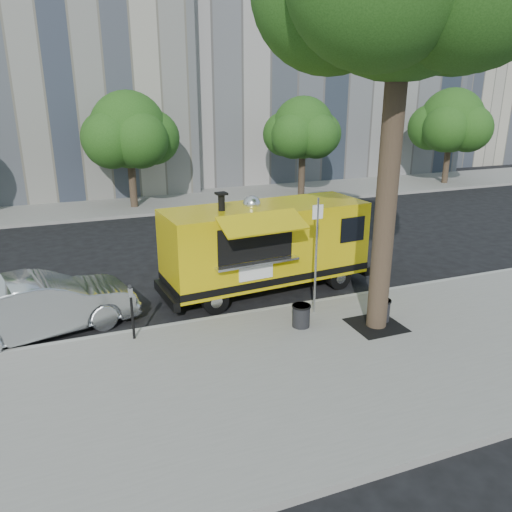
{
  "coord_description": "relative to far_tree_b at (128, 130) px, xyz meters",
  "views": [
    {
      "loc": [
        -4.1,
        -12.01,
        5.59
      ],
      "look_at": [
        0.54,
        0.0,
        1.32
      ],
      "focal_mm": 35.0,
      "sensor_mm": 36.0,
      "label": 1
    }
  ],
  "objects": [
    {
      "name": "sedan",
      "position": [
        -3.96,
        -12.7,
        -3.1
      ],
      "size": [
        4.67,
        2.54,
        1.46
      ],
      "primitive_type": "imported",
      "rotation": [
        0.0,
        0.0,
        1.81
      ],
      "color": "#ADB0B4",
      "rests_on": "ground"
    },
    {
      "name": "far_tree_d",
      "position": [
        19.0,
        -0.1,
        0.06
      ],
      "size": [
        3.78,
        3.78,
        5.64
      ],
      "color": "#33261C",
      "rests_on": "far_sidewalk"
    },
    {
      "name": "far_tree_b",
      "position": [
        0.0,
        0.0,
        0.0
      ],
      "size": [
        3.6,
        3.6,
        5.5
      ],
      "color": "#33261C",
      "rests_on": "far_sidewalk"
    },
    {
      "name": "far_tree_c",
      "position": [
        9.0,
        -0.3,
        -0.12
      ],
      "size": [
        3.24,
        3.24,
        5.21
      ],
      "color": "#33261C",
      "rests_on": "far_sidewalk"
    },
    {
      "name": "trash_bin_left",
      "position": [
        3.86,
        -15.3,
        -3.39
      ],
      "size": [
        0.46,
        0.46,
        0.55
      ],
      "color": "black",
      "rests_on": "sidewalk"
    },
    {
      "name": "sidewalk",
      "position": [
        1.0,
        -16.7,
        -3.76
      ],
      "size": [
        60.0,
        6.0,
        0.15
      ],
      "primitive_type": "cube",
      "color": "gray",
      "rests_on": "ground"
    },
    {
      "name": "ground",
      "position": [
        1.0,
        -12.7,
        -3.83
      ],
      "size": [
        120.0,
        120.0,
        0.0
      ],
      "primitive_type": "plane",
      "color": "black",
      "rests_on": "ground"
    },
    {
      "name": "parking_meter",
      "position": [
        -2.0,
        -14.05,
        -2.85
      ],
      "size": [
        0.11,
        0.11,
        1.33
      ],
      "color": "black",
      "rests_on": "sidewalk"
    },
    {
      "name": "trash_bin_right",
      "position": [
        1.87,
        -14.87,
        -3.39
      ],
      "size": [
        0.46,
        0.46,
        0.55
      ],
      "color": "black",
      "rests_on": "sidewalk"
    },
    {
      "name": "building_right",
      "position": [
        31.0,
        11.3,
        4.17
      ],
      "size": [
        16.0,
        12.0,
        16.0
      ],
      "primitive_type": "cube",
      "color": "#B3AA95",
      "rests_on": "ground"
    },
    {
      "name": "building_mid",
      "position": [
        13.0,
        10.3,
        6.17
      ],
      "size": [
        20.0,
        14.0,
        20.0
      ],
      "primitive_type": "cube",
      "color": "gray",
      "rests_on": "ground"
    },
    {
      "name": "curb",
      "position": [
        1.0,
        -13.63,
        -3.76
      ],
      "size": [
        60.0,
        0.14,
        0.16
      ],
      "primitive_type": "cube",
      "color": "#999993",
      "rests_on": "ground"
    },
    {
      "name": "tree_well",
      "position": [
        3.6,
        -15.5,
        -3.68
      ],
      "size": [
        1.2,
        1.2,
        0.02
      ],
      "primitive_type": "cube",
      "color": "black",
      "rests_on": "sidewalk"
    },
    {
      "name": "food_truck",
      "position": [
        2.05,
        -12.13,
        -2.42
      ],
      "size": [
        6.28,
        3.22,
        3.01
      ],
      "rotation": [
        0.0,
        0.0,
        0.09
      ],
      "color": "#D8BB0B",
      "rests_on": "ground"
    },
    {
      "name": "far_sidewalk",
      "position": [
        1.0,
        0.8,
        -3.76
      ],
      "size": [
        60.0,
        5.0,
        0.15
      ],
      "primitive_type": "cube",
      "color": "gray",
      "rests_on": "ground"
    },
    {
      "name": "sign_post",
      "position": [
        2.55,
        -14.25,
        -1.98
      ],
      "size": [
        0.28,
        0.06,
        3.0
      ],
      "color": "silver",
      "rests_on": "sidewalk"
    }
  ]
}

